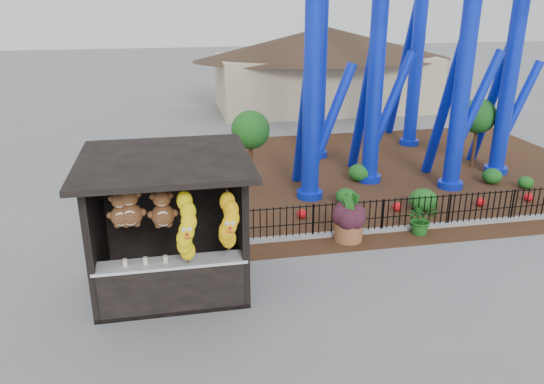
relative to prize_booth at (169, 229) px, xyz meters
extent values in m
plane|color=slate|center=(2.99, -0.90, -1.53)|extent=(120.00, 120.00, 0.00)
cube|color=#331E11|center=(6.99, 7.10, -1.53)|extent=(18.00, 12.00, 0.02)
cube|color=gray|center=(6.99, 2.10, -1.47)|extent=(18.00, 0.18, 0.12)
cube|color=black|center=(-0.01, 0.30, -1.48)|extent=(3.20, 2.60, 0.10)
cube|color=black|center=(-0.01, 1.54, -0.03)|extent=(3.20, 0.12, 3.00)
cube|color=black|center=(-1.55, 0.30, -0.03)|extent=(0.12, 2.60, 3.00)
cube|color=black|center=(1.53, 0.30, -0.03)|extent=(0.12, 2.60, 3.00)
cube|color=black|center=(-0.01, 0.05, 1.53)|extent=(3.50, 3.40, 0.12)
cube|color=black|center=(-1.54, -0.93, -0.03)|extent=(0.14, 0.14, 3.00)
cube|color=black|center=(1.52, -0.93, -0.03)|extent=(0.14, 0.14, 3.00)
cube|color=black|center=(-0.01, -0.75, -0.98)|extent=(3.00, 0.50, 1.10)
cube|color=silver|center=(-0.01, -0.75, -0.41)|extent=(3.10, 0.55, 0.06)
cylinder|color=black|center=(-0.01, -1.15, 1.32)|extent=(2.90, 0.04, 0.04)
cylinder|color=#0D27DD|center=(4.49, 5.10, 1.97)|extent=(0.56, 0.56, 7.00)
cylinder|color=#0D27DD|center=(4.49, 5.10, -1.41)|extent=(0.84, 0.84, 0.24)
cylinder|color=#0D27DD|center=(6.99, 6.30, 2.12)|extent=(0.56, 0.56, 7.30)
cylinder|color=#0D27DD|center=(6.99, 6.30, -1.41)|extent=(0.84, 0.84, 0.24)
cylinder|color=#0D27DD|center=(9.49, 5.10, 2.22)|extent=(0.56, 0.56, 7.50)
cylinder|color=#0D27DD|center=(9.49, 5.10, -1.41)|extent=(0.84, 0.84, 0.24)
cylinder|color=#0D27DD|center=(11.99, 6.30, 1.77)|extent=(0.56, 0.56, 6.60)
cylinder|color=#0D27DD|center=(11.99, 6.30, -1.41)|extent=(0.84, 0.84, 0.24)
cylinder|color=#0D27DD|center=(5.99, 9.60, 3.22)|extent=(0.56, 0.56, 9.50)
cylinder|color=#0D27DD|center=(5.99, 9.60, -1.41)|extent=(0.84, 0.84, 0.24)
cylinder|color=#0D27DD|center=(10.49, 10.60, 3.72)|extent=(0.56, 0.56, 10.50)
cylinder|color=#0D27DD|center=(10.49, 10.60, -1.41)|extent=(0.84, 0.84, 0.24)
cylinder|color=#0D27DD|center=(4.49, 6.00, 1.09)|extent=(0.36, 2.21, 5.85)
cylinder|color=#0D27DD|center=(5.19, 5.40, 0.92)|extent=(1.62, 0.32, 3.73)
cylinder|color=#0D27DD|center=(6.99, 7.20, 1.20)|extent=(0.36, 2.29, 6.10)
cylinder|color=#0D27DD|center=(7.69, 6.60, 1.02)|extent=(1.67, 0.32, 3.88)
cylinder|color=#0D27DD|center=(9.49, 6.00, 1.28)|extent=(0.36, 2.34, 6.26)
cylinder|color=#0D27DD|center=(10.19, 5.40, 1.09)|extent=(1.71, 0.32, 3.99)
cylinder|color=#0D27DD|center=(11.99, 7.20, 0.94)|extent=(0.36, 2.10, 5.53)
cylinder|color=#0D27DD|center=(12.69, 6.60, 0.78)|extent=(1.54, 0.32, 3.52)
cylinder|color=#955836|center=(4.70, 1.80, -1.23)|extent=(0.76, 0.76, 0.60)
ellipsoid|color=#31131E|center=(4.70, 1.80, -0.61)|extent=(0.70, 0.70, 0.64)
imported|color=#225B1A|center=(6.80, 1.80, -1.08)|extent=(0.84, 0.73, 0.91)
ellipsoid|color=#185218|center=(5.47, 4.31, -1.26)|extent=(0.64, 0.64, 0.51)
ellipsoid|color=#185218|center=(7.61, 3.33, -1.17)|extent=(0.86, 0.86, 0.69)
ellipsoid|color=#185218|center=(11.13, 5.19, -1.25)|extent=(0.68, 0.68, 0.54)
ellipsoid|color=#185218|center=(6.64, 6.35, -1.21)|extent=(0.77, 0.77, 0.62)
ellipsoid|color=#185218|center=(11.98, 4.52, -1.31)|extent=(0.53, 0.53, 0.42)
sphere|color=red|center=(3.83, 3.46, -1.38)|extent=(0.28, 0.28, 0.28)
sphere|color=red|center=(6.83, 3.44, -1.38)|extent=(0.28, 0.28, 0.28)
sphere|color=red|center=(9.56, 3.32, -1.38)|extent=(0.28, 0.28, 0.28)
sphere|color=red|center=(11.31, 3.41, -1.38)|extent=(0.28, 0.28, 0.28)
cube|color=#BFAD8C|center=(8.99, 19.10, -0.03)|extent=(12.00, 6.00, 3.00)
cone|color=#332319|center=(8.99, 19.10, 2.37)|extent=(15.00, 15.00, 1.80)
camera|label=1|loc=(0.19, -10.59, 4.73)|focal=35.00mm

